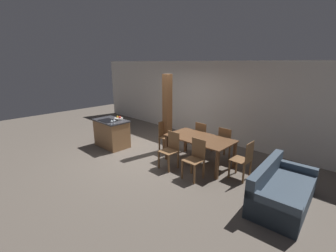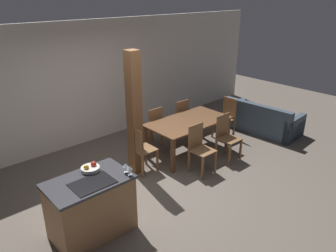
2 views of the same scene
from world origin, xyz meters
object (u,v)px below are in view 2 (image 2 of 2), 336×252
at_px(couch, 262,121).
at_px(kitchen_island, 91,207).
at_px(dining_chair_near_left, 200,148).
at_px(dining_chair_near_right, 226,136).
at_px(wine_glass_near, 129,168).
at_px(dining_chair_far_left, 153,126).
at_px(dining_table, 188,125).
at_px(fruit_bowl, 90,168).
at_px(dining_chair_head_end, 141,149).
at_px(wine_glass_middle, 126,166).
at_px(dining_chair_far_right, 179,118).
at_px(timber_post, 134,115).
at_px(dining_chair_foot_end, 226,117).

bearing_deg(couch, kitchen_island, 92.07).
bearing_deg(dining_chair_near_left, dining_chair_near_right, 0.00).
bearing_deg(dining_chair_near_left, couch, 7.22).
xyz_separation_m(wine_glass_near, dining_chair_far_left, (1.94, 1.89, -0.50)).
xyz_separation_m(dining_table, dining_chair_near_right, (0.40, -0.71, -0.15)).
distance_m(dining_table, dining_chair_near_left, 0.82).
xyz_separation_m(fruit_bowl, dining_chair_head_end, (1.42, 0.71, -0.43)).
xyz_separation_m(dining_chair_near_right, couch, (1.82, 0.33, -0.24)).
bearing_deg(dining_chair_head_end, wine_glass_middle, 135.28).
distance_m(fruit_bowl, dining_chair_near_left, 2.32).
height_order(dining_chair_near_left, dining_chair_head_end, same).
height_order(dining_chair_far_left, dining_chair_far_right, same).
xyz_separation_m(dining_chair_far_right, timber_post, (-1.69, -0.60, 0.67)).
xyz_separation_m(fruit_bowl, timber_post, (1.38, 0.81, 0.24)).
bearing_deg(kitchen_island, couch, 5.96).
bearing_deg(dining_chair_far_left, kitchen_island, 33.54).
bearing_deg(couch, fruit_bowl, 89.97).
bearing_deg(couch, dining_chair_near_right, 96.41).
height_order(wine_glass_near, dining_chair_far_right, wine_glass_near).
height_order(dining_chair_head_end, timber_post, timber_post).
distance_m(wine_glass_middle, dining_chair_near_right, 2.80).
xyz_separation_m(wine_glass_near, couch, (4.55, 0.80, -0.74)).
xyz_separation_m(dining_chair_far_right, dining_chair_head_end, (-1.65, -0.71, 0.00)).
xyz_separation_m(wine_glass_near, dining_table, (2.33, 1.18, -0.36)).
bearing_deg(dining_chair_foot_end, wine_glass_near, -71.78).
bearing_deg(dining_chair_near_left, timber_post, 137.79).
relative_size(dining_chair_near_left, dining_chair_head_end, 1.00).
bearing_deg(dining_chair_head_end, couch, -96.17).
bearing_deg(wine_glass_near, dining_chair_near_left, 13.75).
relative_size(dining_chair_near_right, dining_chair_foot_end, 1.00).
bearing_deg(dining_chair_near_right, wine_glass_middle, -172.06).
distance_m(dining_chair_far_left, couch, 2.84).
bearing_deg(dining_chair_near_left, wine_glass_middle, -168.88).
xyz_separation_m(dining_table, dining_chair_far_right, (0.40, 0.71, -0.15)).
relative_size(kitchen_island, dining_chair_head_end, 1.22).
bearing_deg(dining_chair_near_right, dining_chair_near_left, 180.00).
height_order(dining_table, dining_chair_far_right, dining_chair_far_right).
distance_m(dining_chair_near_left, dining_chair_foot_end, 1.80).
height_order(dining_chair_head_end, dining_chair_foot_end, same).
xyz_separation_m(dining_chair_foot_end, timber_post, (-2.55, 0.11, 0.67)).
bearing_deg(wine_glass_middle, dining_chair_near_left, 11.12).
bearing_deg(wine_glass_middle, timber_post, 49.08).
xyz_separation_m(dining_chair_head_end, dining_chair_foot_end, (2.51, 0.00, 0.00)).
distance_m(fruit_bowl, dining_chair_near_right, 3.10).
bearing_deg(dining_chair_far_right, couch, 149.29).
bearing_deg(dining_chair_near_left, kitchen_island, -175.41).
height_order(wine_glass_near, dining_chair_near_left, wine_glass_near).
distance_m(fruit_bowl, dining_chair_foot_end, 4.01).
bearing_deg(dining_table, dining_chair_near_left, -119.28).
relative_size(wine_glass_middle, dining_table, 0.08).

